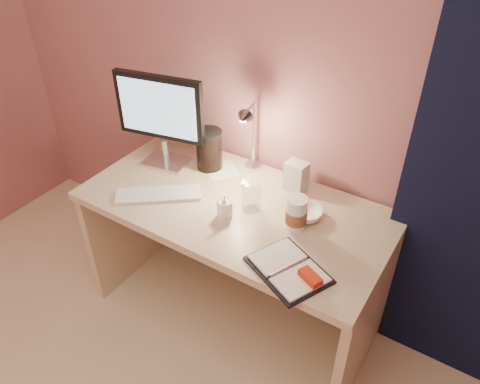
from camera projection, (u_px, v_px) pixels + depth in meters
The scene contains 12 objects.
desk at pixel (243, 232), 2.29m from camera, with size 1.40×0.70×0.73m.
monitor at pixel (161, 113), 2.21m from camera, with size 0.44×0.20×0.47m.
keyboard at pixel (159, 195), 2.15m from camera, with size 0.39×0.11×0.02m, color silver.
planner at pixel (290, 270), 1.76m from camera, with size 0.36×0.32×0.05m.
paper_c at pixel (222, 170), 2.32m from camera, with size 0.15×0.15×0.00m, color silver.
coffee_cup at pixel (296, 214), 1.94m from camera, with size 0.09×0.09×0.15m.
clear_cup at pixel (251, 195), 2.03m from camera, with size 0.09×0.09×0.15m, color white.
bowl at pixel (306, 214), 2.01m from camera, with size 0.14×0.14×0.04m, color white.
lotion_bottle at pixel (225, 206), 2.00m from camera, with size 0.05×0.05×0.11m, color white.
dark_jar at pixel (209, 151), 2.30m from camera, with size 0.13×0.13×0.18m, color black.
product_box at pixel (296, 176), 2.15m from camera, with size 0.10×0.08×0.14m, color silver.
desk_lamp at pixel (240, 132), 2.16m from camera, with size 0.12×0.23×0.38m.
Camera 1 is at (0.92, -0.01, 2.02)m, focal length 35.00 mm.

